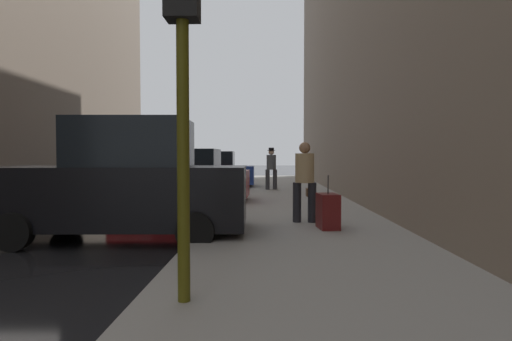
{
  "coord_description": "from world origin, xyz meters",
  "views": [
    {
      "loc": [
        5.3,
        -9.28,
        1.56
      ],
      "look_at": [
        4.89,
        6.02,
        1.02
      ],
      "focal_mm": 28.0,
      "sensor_mm": 36.0,
      "label": 1
    }
  ],
  "objects_px": {
    "parked_black_suv": "(125,184)",
    "parked_blue_sedan": "(211,171)",
    "pedestrian_in_tan_coat": "(305,178)",
    "pedestrian_with_beanie": "(271,166)",
    "rolling_suitcase": "(328,211)",
    "parked_red_hatchback": "(183,179)",
    "traffic_light": "(183,30)",
    "duffel_bag": "(311,192)",
    "fire_hydrant": "(240,190)"
  },
  "relations": [
    {
      "from": "parked_black_suv",
      "to": "pedestrian_in_tan_coat",
      "type": "relative_size",
      "value": 2.72
    },
    {
      "from": "parked_red_hatchback",
      "to": "pedestrian_with_beanie",
      "type": "bearing_deg",
      "value": 56.62
    },
    {
      "from": "traffic_light",
      "to": "pedestrian_with_beanie",
      "type": "xyz_separation_m",
      "value": [
        1.0,
        13.12,
        -1.62
      ]
    },
    {
      "from": "parked_black_suv",
      "to": "fire_hydrant",
      "type": "xyz_separation_m",
      "value": [
        1.8,
        5.22,
        -0.54
      ]
    },
    {
      "from": "parked_black_suv",
      "to": "parked_red_hatchback",
      "type": "distance_m",
      "value": 5.25
    },
    {
      "from": "duffel_bag",
      "to": "rolling_suitcase",
      "type": "bearing_deg",
      "value": -93.3
    },
    {
      "from": "parked_red_hatchback",
      "to": "pedestrian_with_beanie",
      "type": "relative_size",
      "value": 2.39
    },
    {
      "from": "traffic_light",
      "to": "parked_blue_sedan",
      "type": "bearing_deg",
      "value": 97.06
    },
    {
      "from": "parked_red_hatchback",
      "to": "pedestrian_in_tan_coat",
      "type": "height_order",
      "value": "pedestrian_in_tan_coat"
    },
    {
      "from": "parked_blue_sedan",
      "to": "duffel_bag",
      "type": "distance_m",
      "value": 6.32
    },
    {
      "from": "duffel_bag",
      "to": "parked_black_suv",
      "type": "bearing_deg",
      "value": -122.08
    },
    {
      "from": "parked_red_hatchback",
      "to": "traffic_light",
      "type": "bearing_deg",
      "value": -78.1
    },
    {
      "from": "parked_black_suv",
      "to": "pedestrian_with_beanie",
      "type": "height_order",
      "value": "parked_black_suv"
    },
    {
      "from": "parked_red_hatchback",
      "to": "rolling_suitcase",
      "type": "height_order",
      "value": "parked_red_hatchback"
    },
    {
      "from": "parked_red_hatchback",
      "to": "duffel_bag",
      "type": "height_order",
      "value": "parked_red_hatchback"
    },
    {
      "from": "parked_red_hatchback",
      "to": "pedestrian_in_tan_coat",
      "type": "xyz_separation_m",
      "value": [
        3.46,
        -4.11,
        0.26
      ]
    },
    {
      "from": "fire_hydrant",
      "to": "pedestrian_in_tan_coat",
      "type": "distance_m",
      "value": 4.45
    },
    {
      "from": "pedestrian_in_tan_coat",
      "to": "duffel_bag",
      "type": "height_order",
      "value": "pedestrian_in_tan_coat"
    },
    {
      "from": "traffic_light",
      "to": "parked_black_suv",
      "type": "bearing_deg",
      "value": 117.57
    },
    {
      "from": "rolling_suitcase",
      "to": "duffel_bag",
      "type": "height_order",
      "value": "rolling_suitcase"
    },
    {
      "from": "pedestrian_in_tan_coat",
      "to": "fire_hydrant",
      "type": "bearing_deg",
      "value": 112.14
    },
    {
      "from": "parked_black_suv",
      "to": "duffel_bag",
      "type": "bearing_deg",
      "value": 57.92
    },
    {
      "from": "parked_blue_sedan",
      "to": "rolling_suitcase",
      "type": "distance_m",
      "value": 11.68
    },
    {
      "from": "parked_black_suv",
      "to": "traffic_light",
      "type": "bearing_deg",
      "value": -62.43
    },
    {
      "from": "parked_blue_sedan",
      "to": "duffel_bag",
      "type": "xyz_separation_m",
      "value": [
        4.21,
        -4.68,
        -0.56
      ]
    },
    {
      "from": "parked_black_suv",
      "to": "pedestrian_in_tan_coat",
      "type": "bearing_deg",
      "value": 18.15
    },
    {
      "from": "parked_black_suv",
      "to": "traffic_light",
      "type": "distance_m",
      "value": 4.36
    },
    {
      "from": "duffel_bag",
      "to": "parked_red_hatchback",
      "type": "bearing_deg",
      "value": -160.66
    },
    {
      "from": "parked_red_hatchback",
      "to": "pedestrian_with_beanie",
      "type": "xyz_separation_m",
      "value": [
        2.85,
        4.32,
        0.29
      ]
    },
    {
      "from": "parked_blue_sedan",
      "to": "fire_hydrant",
      "type": "xyz_separation_m",
      "value": [
        1.8,
        -6.19,
        -0.35
      ]
    },
    {
      "from": "pedestrian_in_tan_coat",
      "to": "parked_blue_sedan",
      "type": "bearing_deg",
      "value": 108.64
    },
    {
      "from": "parked_red_hatchback",
      "to": "pedestrian_with_beanie",
      "type": "distance_m",
      "value": 5.19
    },
    {
      "from": "traffic_light",
      "to": "pedestrian_with_beanie",
      "type": "relative_size",
      "value": 2.03
    },
    {
      "from": "pedestrian_with_beanie",
      "to": "duffel_bag",
      "type": "height_order",
      "value": "pedestrian_with_beanie"
    },
    {
      "from": "pedestrian_with_beanie",
      "to": "duffel_bag",
      "type": "xyz_separation_m",
      "value": [
        1.36,
        -2.85,
        -0.85
      ]
    },
    {
      "from": "fire_hydrant",
      "to": "pedestrian_in_tan_coat",
      "type": "relative_size",
      "value": 0.41
    },
    {
      "from": "rolling_suitcase",
      "to": "parked_blue_sedan",
      "type": "bearing_deg",
      "value": 109.25
    },
    {
      "from": "parked_black_suv",
      "to": "parked_red_hatchback",
      "type": "bearing_deg",
      "value": 90.0
    },
    {
      "from": "parked_black_suv",
      "to": "pedestrian_in_tan_coat",
      "type": "xyz_separation_m",
      "value": [
        3.46,
        1.14,
        0.07
      ]
    },
    {
      "from": "pedestrian_with_beanie",
      "to": "rolling_suitcase",
      "type": "xyz_separation_m",
      "value": [
        1.0,
        -9.18,
        -0.65
      ]
    },
    {
      "from": "parked_red_hatchback",
      "to": "pedestrian_in_tan_coat",
      "type": "bearing_deg",
      "value": -49.87
    },
    {
      "from": "parked_blue_sedan",
      "to": "pedestrian_in_tan_coat",
      "type": "bearing_deg",
      "value": -71.36
    },
    {
      "from": "duffel_bag",
      "to": "pedestrian_with_beanie",
      "type": "bearing_deg",
      "value": 115.62
    },
    {
      "from": "pedestrian_with_beanie",
      "to": "rolling_suitcase",
      "type": "distance_m",
      "value": 9.26
    },
    {
      "from": "traffic_light",
      "to": "pedestrian_with_beanie",
      "type": "height_order",
      "value": "traffic_light"
    },
    {
      "from": "parked_black_suv",
      "to": "parked_blue_sedan",
      "type": "bearing_deg",
      "value": 90.0
    },
    {
      "from": "parked_black_suv",
      "to": "duffel_bag",
      "type": "distance_m",
      "value": 7.97
    },
    {
      "from": "rolling_suitcase",
      "to": "duffel_bag",
      "type": "relative_size",
      "value": 2.36
    },
    {
      "from": "parked_red_hatchback",
      "to": "fire_hydrant",
      "type": "xyz_separation_m",
      "value": [
        1.8,
        -0.03,
        -0.35
      ]
    },
    {
      "from": "parked_black_suv",
      "to": "parked_blue_sedan",
      "type": "relative_size",
      "value": 1.1
    }
  ]
}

